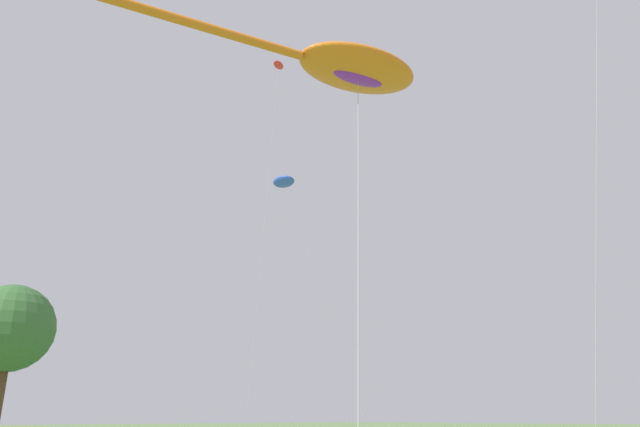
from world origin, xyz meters
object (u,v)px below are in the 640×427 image
(small_kite_triangle_green, at_px, (278,72))
(big_show_kite, at_px, (350,68))
(tree_shrub_far, at_px, (10,329))
(small_kite_stunt_black, at_px, (284,183))

(small_kite_triangle_green, bearing_deg, big_show_kite, 29.92)
(big_show_kite, distance_m, tree_shrub_far, 44.05)
(big_show_kite, bearing_deg, tree_shrub_far, 103.52)
(big_show_kite, height_order, small_kite_triangle_green, small_kite_triangle_green)
(big_show_kite, xyz_separation_m, small_kite_stunt_black, (1.62, 5.73, -2.63))
(small_kite_stunt_black, height_order, tree_shrub_far, tree_shrub_far)
(big_show_kite, xyz_separation_m, small_kite_triangle_green, (5.98, 11.80, 7.95))
(small_kite_triangle_green, xyz_separation_m, small_kite_stunt_black, (-4.36, -6.07, -10.58))
(small_kite_triangle_green, height_order, tree_shrub_far, small_kite_triangle_green)
(small_kite_stunt_black, bearing_deg, tree_shrub_far, -9.16)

